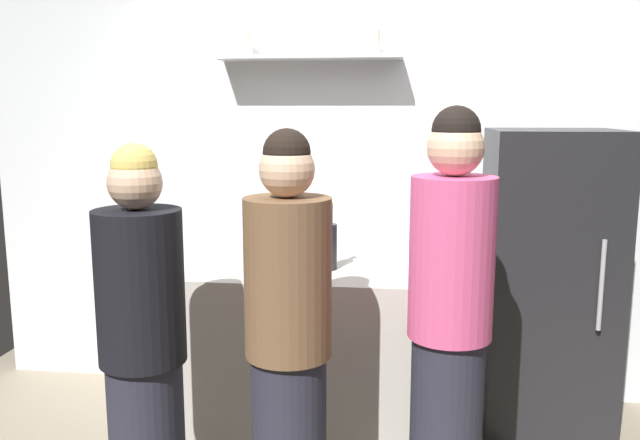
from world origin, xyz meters
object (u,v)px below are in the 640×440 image
at_px(refrigerator, 547,283).
at_px(wine_bottle_dark_glass, 330,244).
at_px(water_bottle_plastic, 424,244).
at_px(person_pink_top, 449,324).
at_px(person_blonde, 143,352).
at_px(person_brown_jacket, 288,345).
at_px(baking_pan, 285,256).
at_px(utensil_holder, 282,268).
at_px(wine_bottle_amber_glass, 457,248).

xyz_separation_m(refrigerator, wine_bottle_dark_glass, (-1.14, -0.34, 0.25)).
xyz_separation_m(wine_bottle_dark_glass, water_bottle_plastic, (0.47, 0.13, -0.01)).
height_order(wine_bottle_dark_glass, person_pink_top, person_pink_top).
height_order(wine_bottle_dark_glass, water_bottle_plastic, wine_bottle_dark_glass).
relative_size(person_blonde, person_pink_top, 0.92).
distance_m(water_bottle_plastic, person_brown_jacket, 1.08).
bearing_deg(wine_bottle_dark_glass, baking_pan, 147.51).
bearing_deg(person_brown_jacket, person_pink_top, -155.26).
bearing_deg(person_blonde, person_pink_top, 40.15).
bearing_deg(utensil_holder, wine_bottle_dark_glass, 46.64).
bearing_deg(refrigerator, person_pink_top, -121.77).
xyz_separation_m(refrigerator, utensil_holder, (-1.34, -0.56, 0.18)).
relative_size(baking_pan, person_blonde, 0.21).
bearing_deg(person_pink_top, person_brown_jacket, -179.61).
bearing_deg(person_blonde, wine_bottle_amber_glass, 62.88).
relative_size(water_bottle_plastic, person_pink_top, 0.14).
bearing_deg(wine_bottle_amber_glass, utensil_holder, -163.78).
bearing_deg(person_blonde, baking_pan, 97.43).
relative_size(refrigerator, person_brown_jacket, 0.98).
distance_m(refrigerator, baking_pan, 1.42).
height_order(baking_pan, wine_bottle_amber_glass, wine_bottle_amber_glass).
bearing_deg(person_blonde, refrigerator, 62.02).
bearing_deg(person_pink_top, utensil_holder, 137.69).
bearing_deg(person_blonde, utensil_holder, 83.62).
relative_size(person_brown_jacket, person_blonde, 1.03).
bearing_deg(utensil_holder, water_bottle_plastic, 26.82).
bearing_deg(baking_pan, water_bottle_plastic, -2.94).
bearing_deg(wine_bottle_amber_glass, person_blonde, -145.34).
xyz_separation_m(refrigerator, water_bottle_plastic, (-0.67, -0.22, 0.24)).
distance_m(refrigerator, utensil_holder, 1.46).
relative_size(wine_bottle_amber_glass, person_blonde, 0.20).
distance_m(person_brown_jacket, person_pink_top, 0.66).
bearing_deg(water_bottle_plastic, refrigerator, 17.91).
relative_size(wine_bottle_dark_glass, water_bottle_plastic, 1.36).
bearing_deg(water_bottle_plastic, person_blonde, -138.71).
bearing_deg(refrigerator, wine_bottle_amber_glass, -148.39).
bearing_deg(person_brown_jacket, person_blonde, 15.98).
bearing_deg(wine_bottle_amber_glass, water_bottle_plastic, 148.17).
xyz_separation_m(utensil_holder, person_brown_jacket, (0.13, -0.56, -0.17)).
bearing_deg(person_pink_top, wine_bottle_amber_glass, 67.98).
relative_size(wine_bottle_dark_glass, wine_bottle_amber_glass, 1.07).
relative_size(baking_pan, water_bottle_plastic, 1.34).
bearing_deg(wine_bottle_dark_glass, water_bottle_plastic, 14.99).
bearing_deg(water_bottle_plastic, wine_bottle_amber_glass, -31.83).
height_order(utensil_holder, person_brown_jacket, person_brown_jacket).
height_order(wine_bottle_dark_glass, wine_bottle_amber_glass, wine_bottle_dark_glass).
relative_size(baking_pan, utensil_holder, 1.55).
relative_size(refrigerator, person_pink_top, 0.93).
bearing_deg(person_brown_jacket, refrigerator, -128.55).
height_order(water_bottle_plastic, person_pink_top, person_pink_top).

